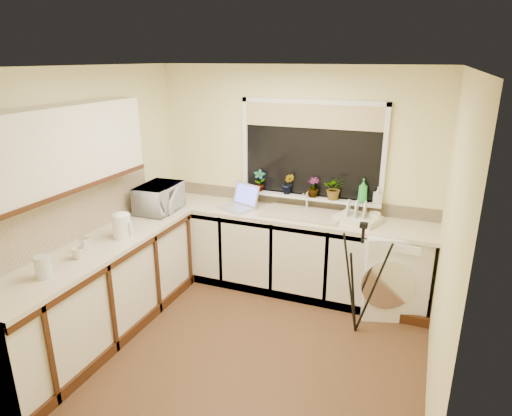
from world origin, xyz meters
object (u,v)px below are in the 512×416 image
at_px(laptop, 241,202).
at_px(kettle, 122,226).
at_px(plant_c, 313,187).
at_px(dish_rack, 358,219).
at_px(washing_machine, 391,269).
at_px(steel_jar, 85,244).
at_px(soap_bottle_green, 363,191).
at_px(plant_a, 260,181).
at_px(soap_bottle_clear, 377,196).
at_px(tripod, 359,279).
at_px(plant_d, 334,188).
at_px(cup_back, 374,217).
at_px(cup_left, 78,253).
at_px(microwave, 159,198).
at_px(glass_jug, 43,267).
at_px(plant_b, 288,184).

xyz_separation_m(laptop, kettle, (-0.68, -1.22, 0.04)).
bearing_deg(plant_c, dish_rack, -21.18).
bearing_deg(washing_machine, steel_jar, -165.23).
bearing_deg(soap_bottle_green, plant_a, 179.82).
height_order(washing_machine, plant_a, plant_a).
distance_m(laptop, soap_bottle_clear, 1.49).
bearing_deg(tripod, plant_d, 100.82).
bearing_deg(cup_back, laptop, -177.10).
bearing_deg(cup_left, kettle, 83.83).
relative_size(kettle, cup_left, 2.17).
bearing_deg(tripod, microwave, 158.21).
xyz_separation_m(kettle, plant_c, (1.46, 1.45, 0.15)).
xyz_separation_m(washing_machine, microwave, (-2.48, -0.42, 0.61)).
distance_m(tripod, soap_bottle_clear, 0.99).
distance_m(washing_machine, soap_bottle_green, 0.86).
distance_m(kettle, cup_left, 0.53).
bearing_deg(plant_c, washing_machine, -15.07).
xyz_separation_m(laptop, soap_bottle_clear, (1.47, 0.22, 0.17)).
bearing_deg(plant_c, cup_back, -12.58).
bearing_deg(kettle, plant_a, 60.01).
height_order(laptop, kettle, laptop).
relative_size(kettle, cup_back, 1.72).
height_order(plant_d, cup_left, plant_d).
xyz_separation_m(washing_machine, glass_jug, (-2.44, -2.10, 0.55)).
bearing_deg(cup_left, soap_bottle_green, 43.60).
distance_m(kettle, tripod, 2.28).
xyz_separation_m(plant_b, soap_bottle_green, (0.83, -0.02, 0.01)).
relative_size(washing_machine, soap_bottle_green, 3.37).
relative_size(dish_rack, plant_a, 1.68).
height_order(kettle, plant_c, plant_c).
xyz_separation_m(steel_jar, plant_b, (1.29, 1.82, 0.21)).
relative_size(washing_machine, plant_c, 4.00).
xyz_separation_m(steel_jar, cup_back, (2.28, 1.66, -0.00)).
xyz_separation_m(glass_jug, plant_a, (0.89, 2.33, 0.19)).
distance_m(kettle, soap_bottle_green, 2.47).
relative_size(plant_c, cup_left, 2.14).
distance_m(microwave, plant_d, 1.92).
height_order(kettle, plant_b, plant_b).
xyz_separation_m(washing_machine, cup_back, (-0.23, 0.09, 0.51)).
bearing_deg(microwave, dish_rack, -80.73).
distance_m(dish_rack, cup_back, 0.17).
bearing_deg(plant_c, steel_jar, -131.13).
xyz_separation_m(tripod, plant_d, (-0.44, 0.80, 0.62)).
xyz_separation_m(plant_b, plant_d, (0.53, -0.01, 0.01)).
bearing_deg(soap_bottle_green, plant_d, 178.18).
distance_m(plant_a, plant_b, 0.34).
relative_size(plant_a, cup_left, 2.45).
bearing_deg(laptop, plant_c, 37.98).
distance_m(kettle, plant_d, 2.23).
distance_m(steel_jar, plant_d, 2.58).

